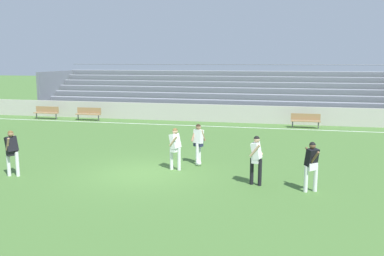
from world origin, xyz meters
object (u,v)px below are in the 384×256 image
bench_centre_sideline (47,111)px  player_white_overlapping (175,145)px  soccer_ball (199,163)px  player_dark_trailing_run (312,162)px  player_white_dropping_back (256,156)px  player_white_deep_cover (198,140)px  bench_near_bin (89,113)px  bench_near_wall_gap (306,119)px  bleacher_stand (214,92)px  player_dark_wide_right (12,149)px

bench_centre_sideline → player_white_overlapping: 16.73m
soccer_ball → player_dark_trailing_run: bearing=-29.6°
player_white_overlapping → player_white_dropping_back: (3.19, -1.26, 0.05)m
player_white_deep_cover → player_dark_trailing_run: bearing=-31.9°
player_white_overlapping → bench_near_bin: bearing=129.8°
bench_near_bin → player_white_overlapping: 14.44m
player_white_overlapping → player_white_dropping_back: size_ratio=0.96×
player_white_deep_cover → bench_near_bin: bearing=134.7°
player_white_overlapping → player_white_deep_cover: (0.70, 1.07, 0.01)m
bench_near_wall_gap → player_white_deep_cover: size_ratio=1.08×
player_white_deep_cover → bleacher_stand: bearing=96.9°
bleacher_stand → player_white_deep_cover: (1.82, -15.08, -0.73)m
bench_near_wall_gap → player_dark_trailing_run: player_dark_trailing_run is taller
player_white_dropping_back → player_dark_wide_right: player_white_dropping_back is taller
player_white_dropping_back → player_dark_wide_right: size_ratio=1.00×
bench_near_bin → soccer_ball: 14.37m
player_white_overlapping → bench_centre_sideline: bearing=138.4°
player_white_dropping_back → soccer_ball: (-2.41, 2.05, -0.92)m
bleacher_stand → bench_near_bin: bearing=-148.1°
soccer_ball → bleacher_stand: bearing=97.0°
player_dark_trailing_run → bench_near_wall_gap: bearing=87.5°
bench_near_wall_gap → bench_near_bin: bearing=180.0°
player_white_deep_cover → player_dark_trailing_run: size_ratio=1.01×
bench_centre_sideline → bench_near_wall_gap: same height
bench_near_bin → player_dark_trailing_run: size_ratio=1.08×
player_white_dropping_back → bench_near_wall_gap: bearing=79.3°
player_white_dropping_back → player_dark_wide_right: bearing=-174.5°
player_white_dropping_back → player_dark_trailing_run: (1.79, -0.33, -0.04)m
soccer_ball → player_white_overlapping: bearing=-134.6°
bench_centre_sideline → bench_near_bin: same height
bench_near_bin → player_white_dropping_back: size_ratio=1.05×
bench_centre_sideline → bench_near_wall_gap: bearing=0.0°
player_white_deep_cover → bench_near_wall_gap: bearing=64.3°
bleacher_stand → soccer_ball: 15.57m
bench_near_wall_gap → player_white_dropping_back: 12.59m
player_white_overlapping → player_white_deep_cover: 1.28m
bleacher_stand → bench_near_bin: bleacher_stand is taller
soccer_ball → player_dark_wide_right: bearing=-155.7°
player_white_deep_cover → player_dark_trailing_run: 5.04m
player_dark_trailing_run → soccer_ball: player_dark_trailing_run is taller
bleacher_stand → bench_centre_sideline: bleacher_stand is taller
player_white_dropping_back → bench_centre_sideline: bearing=141.8°
bench_near_wall_gap → player_white_overlapping: player_white_overlapping is taller
player_dark_trailing_run → soccer_ball: size_ratio=7.55×
bench_near_bin → player_dark_trailing_run: 19.06m
bench_centre_sideline → player_dark_trailing_run: bearing=-36.0°
bleacher_stand → player_white_overlapping: 16.21m
player_white_deep_cover → player_dark_trailing_run: (4.28, -2.67, -0.01)m
bench_near_bin → player_white_dropping_back: 17.53m
bench_near_wall_gap → player_dark_wide_right: 17.30m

